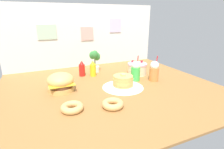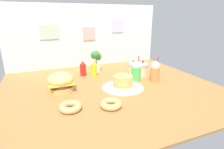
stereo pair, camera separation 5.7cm
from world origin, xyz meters
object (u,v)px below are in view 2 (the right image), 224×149
(orange_float_cup, at_px, (155,71))
(potted_plant, at_px, (96,60))
(mustard_bottle, at_px, (94,69))
(donut_pink_glaze, at_px, (70,107))
(donut_chocolate, at_px, (111,104))
(cream_soda_cup, at_px, (136,71))
(burger, at_px, (61,82))
(ketchup_bottle, at_px, (83,69))
(pancake_stack, at_px, (123,82))
(layer_cake, at_px, (138,69))

(orange_float_cup, relative_size, potted_plant, 0.98)
(mustard_bottle, bearing_deg, donut_pink_glaze, -119.23)
(donut_chocolate, bearing_deg, cream_soda_cup, 43.70)
(mustard_bottle, height_order, potted_plant, potted_plant)
(mustard_bottle, bearing_deg, cream_soda_cup, -41.53)
(burger, xyz_separation_m, ketchup_bottle, (0.33, 0.40, 0.00))
(pancake_stack, distance_m, orange_float_cup, 0.45)
(layer_cake, relative_size, orange_float_cup, 0.83)
(pancake_stack, bearing_deg, donut_chocolate, -128.09)
(orange_float_cup, relative_size, donut_chocolate, 1.61)
(ketchup_bottle, distance_m, potted_plant, 0.25)
(donut_chocolate, bearing_deg, layer_cake, 46.04)
(ketchup_bottle, distance_m, mustard_bottle, 0.15)
(burger, distance_m, layer_cake, 1.04)
(mustard_bottle, relative_size, donut_pink_glaze, 1.08)
(donut_pink_glaze, bearing_deg, mustard_bottle, 60.77)
(pancake_stack, xyz_separation_m, donut_chocolate, (-0.29, -0.37, -0.03))
(burger, distance_m, pancake_stack, 0.67)
(burger, distance_m, ketchup_bottle, 0.52)
(layer_cake, xyz_separation_m, mustard_bottle, (-0.57, 0.18, 0.02))
(layer_cake, bearing_deg, cream_soda_cup, -126.75)
(burger, xyz_separation_m, mustard_bottle, (0.46, 0.33, 0.00))
(mustard_bottle, bearing_deg, potted_plant, 62.05)
(pancake_stack, xyz_separation_m, mustard_bottle, (-0.18, 0.51, 0.03))
(orange_float_cup, height_order, donut_pink_glaze, orange_float_cup)
(burger, height_order, donut_pink_glaze, burger)
(donut_chocolate, bearing_deg, potted_plant, 79.32)
(mustard_bottle, height_order, donut_pink_glaze, mustard_bottle)
(mustard_bottle, distance_m, donut_pink_glaze, 0.92)
(orange_float_cup, bearing_deg, cream_soda_cup, 153.13)
(burger, bearing_deg, pancake_stack, -15.71)
(orange_float_cup, distance_m, donut_chocolate, 0.85)
(potted_plant, bearing_deg, cream_soda_cup, -57.46)
(layer_cake, relative_size, potted_plant, 0.82)
(burger, distance_m, orange_float_cup, 1.10)
(layer_cake, bearing_deg, burger, -171.58)
(donut_pink_glaze, xyz_separation_m, donut_chocolate, (0.34, -0.08, 0.00))
(burger, relative_size, layer_cake, 1.06)
(mustard_bottle, bearing_deg, layer_cake, -17.75)
(pancake_stack, bearing_deg, potted_plant, 98.02)
(pancake_stack, relative_size, cream_soda_cup, 1.13)
(donut_chocolate, bearing_deg, ketchup_bottle, 91.11)
(pancake_stack, xyz_separation_m, ketchup_bottle, (-0.31, 0.58, 0.03))
(donut_pink_glaze, xyz_separation_m, potted_plant, (0.53, 0.96, 0.14))
(mustard_bottle, xyz_separation_m, potted_plant, (0.08, 0.16, 0.07))
(layer_cake, relative_size, donut_chocolate, 1.34)
(layer_cake, distance_m, potted_plant, 0.60)
(pancake_stack, distance_m, mustard_bottle, 0.55)
(pancake_stack, relative_size, ketchup_bottle, 1.70)
(burger, xyz_separation_m, donut_pink_glaze, (0.02, -0.47, -0.06))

